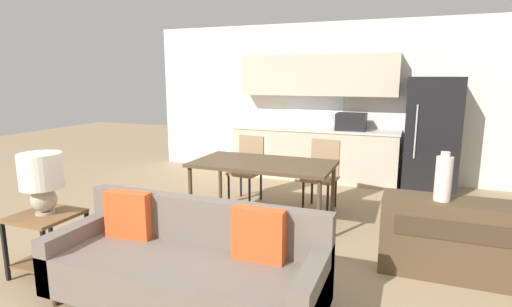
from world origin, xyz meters
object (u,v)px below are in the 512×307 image
at_px(credenza, 450,238).
at_px(dining_chair_far_right, 322,172).
at_px(dining_chair_far_left, 248,166).
at_px(refrigerator, 431,135).
at_px(couch, 189,265).
at_px(dining_table, 263,167).
at_px(vase, 443,178).
at_px(table_lamp, 42,177).
at_px(side_table, 47,233).

height_order(credenza, dining_chair_far_right, dining_chair_far_right).
bearing_deg(dining_chair_far_left, refrigerator, 37.95).
bearing_deg(couch, dining_chair_far_right, 80.57).
xyz_separation_m(refrigerator, dining_chair_far_right, (-1.39, -1.43, -0.38)).
bearing_deg(dining_chair_far_left, credenza, -22.26).
relative_size(dining_table, credenza, 1.41).
xyz_separation_m(dining_table, dining_chair_far_right, (0.55, 0.83, -0.20)).
bearing_deg(couch, dining_chair_far_left, 102.98).
bearing_deg(dining_chair_far_left, vase, -24.04).
bearing_deg(vase, couch, -146.41).
distance_m(dining_table, table_lamp, 2.37).
distance_m(vase, dining_chair_far_left, 2.90).
bearing_deg(side_table, dining_chair_far_right, 55.47).
bearing_deg(refrigerator, side_table, -128.12).
bearing_deg(dining_table, side_table, -125.01).
xyz_separation_m(table_lamp, dining_chair_far_right, (1.92, 2.76, -0.40)).
bearing_deg(credenza, dining_table, 162.19).
height_order(dining_table, vase, vase).
height_order(side_table, table_lamp, table_lamp).
relative_size(side_table, vase, 1.31).
height_order(couch, dining_chair_far_left, dining_chair_far_left).
distance_m(refrigerator, table_lamp, 5.34).
xyz_separation_m(side_table, dining_chair_far_left, (0.83, 2.72, 0.12)).
xyz_separation_m(dining_table, vase, (1.93, -0.70, 0.21)).
height_order(table_lamp, dining_chair_far_right, table_lamp).
distance_m(dining_table, side_table, 2.39).
relative_size(dining_table, couch, 0.78).
bearing_deg(refrigerator, dining_chair_far_left, -149.08).
bearing_deg(credenza, vase, -157.49).
relative_size(refrigerator, side_table, 3.12).
bearing_deg(side_table, dining_chair_far_left, 73.08).
relative_size(dining_table, dining_chair_far_left, 1.82).
relative_size(vase, dining_chair_far_left, 0.47).
relative_size(table_lamp, credenza, 0.46).
distance_m(table_lamp, dining_chair_far_left, 2.87).
distance_m(table_lamp, credenza, 3.67).
xyz_separation_m(dining_chair_far_left, dining_chair_far_right, (1.08, 0.05, 0.00)).
bearing_deg(refrigerator, vase, -90.20).
bearing_deg(vase, credenza, 22.51).
relative_size(couch, credenza, 1.80).
bearing_deg(dining_chair_far_left, couch, -69.99).
bearing_deg(dining_table, vase, -19.87).
distance_m(credenza, vase, 0.57).
xyz_separation_m(side_table, credenza, (3.39, 1.29, -0.03)).
height_order(couch, vase, vase).
distance_m(side_table, dining_chair_far_right, 3.37).
bearing_deg(credenza, side_table, -159.23).
height_order(dining_table, table_lamp, table_lamp).
relative_size(vase, dining_chair_far_right, 0.47).
distance_m(side_table, credenza, 3.63).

